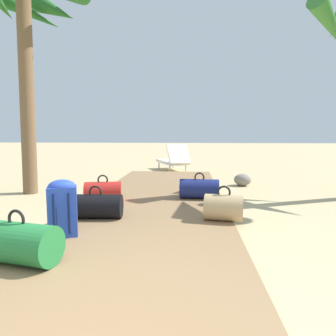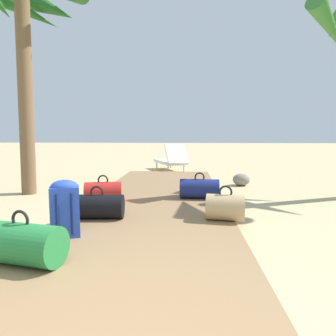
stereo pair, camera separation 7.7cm
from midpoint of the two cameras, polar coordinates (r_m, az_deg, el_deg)
ground_plane at (r=4.21m, az=-2.88°, el=-9.15°), size 60.00×60.00×0.00m
boardwalk at (r=4.89m, az=-1.84°, el=-6.42°), size 2.13×7.20×0.08m
duffel_bag_red at (r=4.89m, az=-11.56°, el=-4.25°), size 0.60×0.40×0.41m
backpack_blue at (r=3.33m, az=-18.40°, el=-6.82°), size 0.33×0.28×0.59m
duffel_bag_tan at (r=3.81m, az=10.88°, el=-7.20°), size 0.50×0.39×0.43m
duffel_bag_green at (r=2.83m, az=-25.47°, el=-12.43°), size 0.73×0.48×0.45m
duffel_bag_navy at (r=4.99m, az=6.28°, el=-3.85°), size 0.64×0.34×0.43m
duffel_bag_black at (r=3.94m, az=-12.75°, el=-6.93°), size 0.66×0.34×0.41m
palm_tree_near_left at (r=6.53m, az=-24.66°, el=24.22°), size 2.22×2.26×4.05m
lounge_chair at (r=9.14m, az=1.24°, el=1.50°), size 1.13×1.63×0.81m
rock_right_far at (r=6.81m, az=14.01°, el=-2.14°), size 0.45×0.45×0.26m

